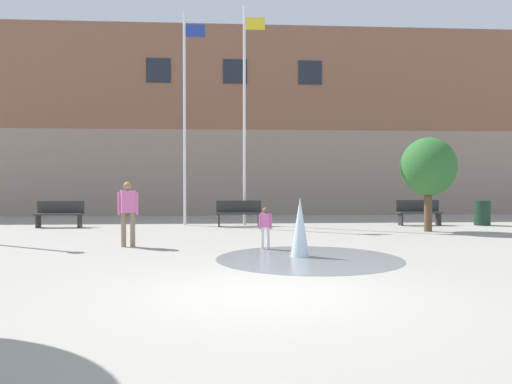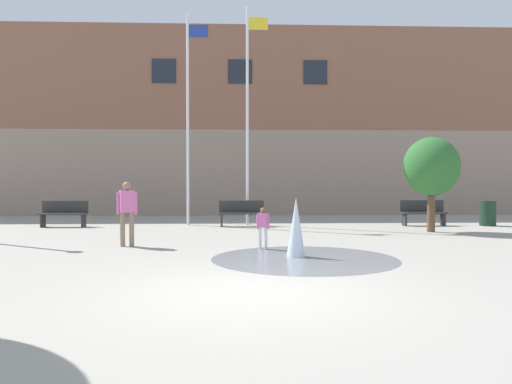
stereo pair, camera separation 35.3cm
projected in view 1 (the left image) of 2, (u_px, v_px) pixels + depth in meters
The scene contains 12 objects.
ground_plane at pixel (261, 293), 7.18m from camera, with size 100.00×100.00×0.00m, color #9E998E.
library_building at pixel (234, 127), 26.06m from camera, with size 36.00×6.05×8.85m.
splash_fountain at pixel (303, 238), 10.50m from camera, with size 3.87×3.87×1.27m.
park_bench_center at pixel (60, 214), 17.23m from camera, with size 1.60×0.44×0.91m.
park_bench_under_right_flagpole at pixel (239, 213), 17.62m from camera, with size 1.60×0.44×0.91m.
park_bench_near_trashcan at pixel (419, 212), 18.08m from camera, with size 1.60×0.44×0.91m.
adult_near_bench at pixel (128, 209), 12.15m from camera, with size 0.50×0.31×1.59m.
child_in_fountain at pixel (265, 225), 11.74m from camera, with size 0.31×0.21×0.99m.
flagpole_left at pixel (185, 113), 18.04m from camera, with size 0.80×0.10×7.66m.
flagpole_right at pixel (245, 109), 18.17m from camera, with size 0.80×0.10×7.96m.
trash_can at pixel (482, 213), 18.05m from camera, with size 0.56×0.56×0.90m, color #193323.
street_tree_near_building at pixel (428, 167), 15.81m from camera, with size 1.74×1.74×2.99m.
Camera 1 is at (-0.54, -7.13, 1.62)m, focal length 35.00 mm.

